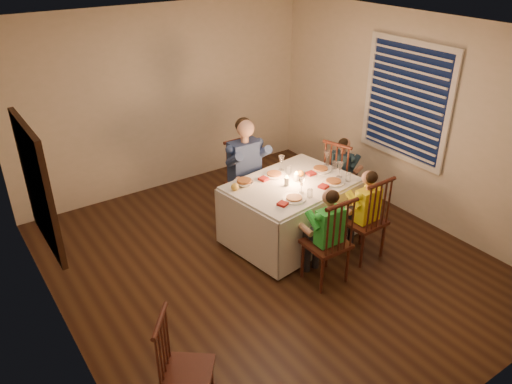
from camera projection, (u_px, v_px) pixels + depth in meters
ground at (268, 261)px, 5.83m from camera, size 5.00×5.00×0.00m
wall_left at (48, 223)px, 4.09m from camera, size 0.02×5.00×2.60m
wall_right at (412, 118)px, 6.36m from camera, size 0.02×5.00×2.60m
wall_back at (165, 100)px, 7.04m from camera, size 4.50×0.02×2.60m
ceiling at (271, 31)px, 4.62m from camera, size 5.00×5.00×0.00m
dining_table at (291, 199)px, 6.01m from camera, size 1.62×1.27×0.75m
chair_adult at (246, 216)px, 6.75m from camera, size 0.44×0.42×1.06m
chair_near_left at (323, 279)px, 5.53m from camera, size 0.45×0.43×1.06m
chair_near_right at (360, 255)px, 5.94m from camera, size 0.45×0.43×1.06m
chair_end at (339, 210)px, 6.88m from camera, size 0.52×0.53×1.06m
adult at (246, 216)px, 6.75m from camera, size 0.54×0.49×1.38m
child_green at (323, 279)px, 5.53m from camera, size 0.39×0.36×1.12m
child_yellow at (360, 255)px, 5.94m from camera, size 0.39×0.36×1.11m
child_teal at (339, 210)px, 6.88m from camera, size 0.41×0.43×1.07m
setting_adult at (274, 175)px, 6.07m from camera, size 0.29×0.29×0.02m
setting_green at (294, 199)px, 5.53m from camera, size 0.29×0.29×0.02m
setting_yellow at (333, 182)px, 5.90m from camera, size 0.29×0.29×0.02m
setting_teal at (321, 170)px, 6.21m from camera, size 0.29×0.29×0.02m
candle_left at (287, 181)px, 5.82m from camera, size 0.06×0.06×0.10m
candle_right at (296, 177)px, 5.92m from camera, size 0.06×0.06×0.10m
squash at (235, 187)px, 5.71m from camera, size 0.09×0.09×0.09m
orange_fruit at (300, 173)px, 6.04m from camera, size 0.08×0.08×0.08m
serving_bowl at (244, 183)px, 5.84m from camera, size 0.23×0.23×0.05m
wall_mirror at (38, 187)px, 4.24m from camera, size 0.06×0.95×1.15m
window_blinds at (405, 102)px, 6.31m from camera, size 0.07×1.34×1.54m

